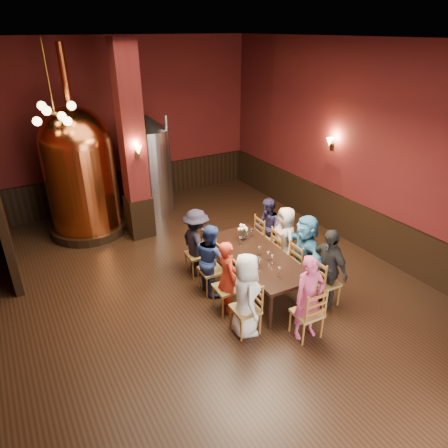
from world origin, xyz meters
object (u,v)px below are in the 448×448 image
person_1 (227,277)px  person_0 (246,295)px  steel_vessel (150,166)px  rose_vase (243,230)px  person_2 (211,259)px  dining_table (258,257)px  copper_kettle (80,171)px

person_1 → person_0: bearing=-177.8°
person_0 → steel_vessel: bearing=14.1°
person_1 → rose_vase: size_ratio=4.04×
person_2 → rose_vase: bearing=-73.1°
dining_table → steel_vessel: steel_vessel is taller
person_0 → steel_vessel: (0.44, 5.32, 0.61)m
dining_table → rose_vase: rose_vase is taller
person_1 → copper_kettle: (-1.40, 4.45, 0.90)m
dining_table → person_0: person_0 is taller
person_2 → rose_vase: person_2 is taller
person_2 → steel_vessel: steel_vessel is taller
steel_vessel → person_2: bearing=-95.3°
person_0 → copper_kettle: size_ratio=0.34×
dining_table → copper_kettle: copper_kettle is taller
person_1 → steel_vessel: steel_vessel is taller
rose_vase → person_0: bearing=-121.4°
copper_kettle → rose_vase: copper_kettle is taller
dining_table → person_0: bearing=-130.4°
person_1 → dining_table: bearing=-66.6°
dining_table → person_0: size_ratio=1.65×
person_2 → copper_kettle: copper_kettle is taller
person_0 → copper_kettle: bearing=33.8°
person_1 → copper_kettle: 4.75m
person_1 → person_2: bearing=2.2°
copper_kettle → steel_vessel: bearing=6.3°
person_2 → dining_table: bearing=-114.2°
dining_table → person_1: size_ratio=1.75×
steel_vessel → person_0: bearing=-94.7°
rose_vase → copper_kettle: bearing=123.6°
rose_vase → dining_table: bearing=-96.3°
person_1 → rose_vase: bearing=-39.9°
person_0 → person_1: size_ratio=1.06×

